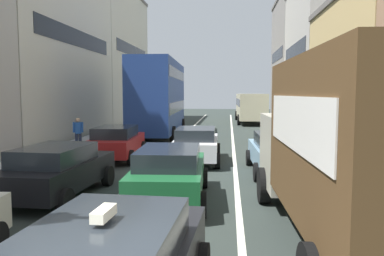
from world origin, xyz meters
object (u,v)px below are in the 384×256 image
Objects in this scene: removalist_box_truck at (349,146)px; wagon_left_lane_second at (57,170)px; bus_far_queue_secondary at (250,105)px; bus_mid_queue_primary at (159,95)px; sedan_right_lane_behind_truck at (278,152)px; pedestrian_far_sidewalk at (78,131)px; hatchback_centre_lane_third at (196,144)px; sedan_centre_lane_second at (170,172)px; sedan_left_lane_third at (116,142)px.

wagon_left_lane_second is (-7.11, 2.93, -1.18)m from removalist_box_truck.
bus_far_queue_secondary is at bearing -1.84° from removalist_box_truck.
sedan_right_lane_behind_truck is at bearing -152.50° from bus_mid_queue_primary.
pedestrian_far_sidewalk is at bearing 151.67° from bus_far_queue_secondary.
bus_far_queue_secondary is (0.34, 24.81, 0.96)m from sedan_right_lane_behind_truck.
hatchback_centre_lane_third is at bearing 20.31° from removalist_box_truck.
bus_far_queue_secondary is (6.86, 13.32, -1.07)m from bus_mid_queue_primary.
bus_mid_queue_primary is at bearing 8.59° from sedan_centre_lane_second.
sedan_left_lane_third is at bearing 4.31° from wagon_left_lane_second.
sedan_right_lane_behind_truck is (-0.44, 6.90, -1.18)m from removalist_box_truck.
sedan_left_lane_third is (-3.61, 0.36, 0.00)m from hatchback_centre_lane_third.
sedan_centre_lane_second is at bearing -88.77° from wagon_left_lane_second.
hatchback_centre_lane_third is (-3.65, 8.89, -1.18)m from removalist_box_truck.
removalist_box_truck is 1.77× the size of sedan_left_lane_third.
bus_far_queue_secondary is (-0.11, 31.71, -0.21)m from removalist_box_truck.
removalist_box_truck is 9.68m from hatchback_centre_lane_third.
sedan_left_lane_third is at bearing 27.70° from pedestrian_far_sidewalk.
bus_far_queue_secondary is (7.16, 22.46, 0.96)m from sedan_left_lane_third.
pedestrian_far_sidewalk is (-9.81, 5.40, 0.15)m from sedan_right_lane_behind_truck.
sedan_centre_lane_second and sedan_right_lane_behind_truck have the same top height.
hatchback_centre_lane_third is at bearing 45.92° from pedestrian_far_sidewalk.
wagon_left_lane_second is 1.01× the size of hatchback_centre_lane_third.
wagon_left_lane_second is 6.32m from sedan_left_lane_third.
bus_mid_queue_primary is at bearing -4.83° from sedan_left_lane_third.
sedan_right_lane_behind_truck is at bearing 44.42° from pedestrian_far_sidewalk.
wagon_left_lane_second and sedan_right_lane_behind_truck have the same top height.
sedan_right_lane_behind_truck is at bearing -56.37° from wagon_left_lane_second.
hatchback_centre_lane_third is 0.99× the size of sedan_left_lane_third.
bus_far_queue_secondary reaches higher than sedan_centre_lane_second.
sedan_centre_lane_second is 5.31m from sedan_right_lane_behind_truck.
hatchback_centre_lane_third is 3.78m from sedan_right_lane_behind_truck.
removalist_box_truck is 16.04m from pedestrian_far_sidewalk.
wagon_left_lane_second is 15.59m from bus_mid_queue_primary.
removalist_box_truck reaches higher than sedan_right_lane_behind_truck.
pedestrian_far_sidewalk is at bearing 149.61° from bus_mid_queue_primary.
pedestrian_far_sidewalk reaches higher than hatchback_centre_lane_third.
bus_mid_queue_primary is (-6.52, 11.50, 2.03)m from sedan_right_lane_behind_truck.
sedan_left_lane_third is at bearing 36.11° from removalist_box_truck.
removalist_box_truck is 4.95m from sedan_centre_lane_second.
sedan_right_lane_behind_truck is 0.41× the size of bus_far_queue_secondary.
pedestrian_far_sidewalk is at bearing 58.85° from sedan_right_lane_behind_truck.
sedan_left_lane_third is 1.00× the size of sedan_right_lane_behind_truck.
wagon_left_lane_second is at bearing 177.41° from bus_mid_queue_primary.
hatchback_centre_lane_third is 23.12m from bus_far_queue_secondary.
wagon_left_lane_second is 1.00× the size of sedan_right_lane_behind_truck.
bus_far_queue_secondary is at bearing -20.62° from sedan_left_lane_third.
bus_mid_queue_primary reaches higher than wagon_left_lane_second.
bus_mid_queue_primary reaches higher than removalist_box_truck.
sedan_centre_lane_second is at bearing 51.71° from removalist_box_truck.
removalist_box_truck is 1.78× the size of sedan_right_lane_behind_truck.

